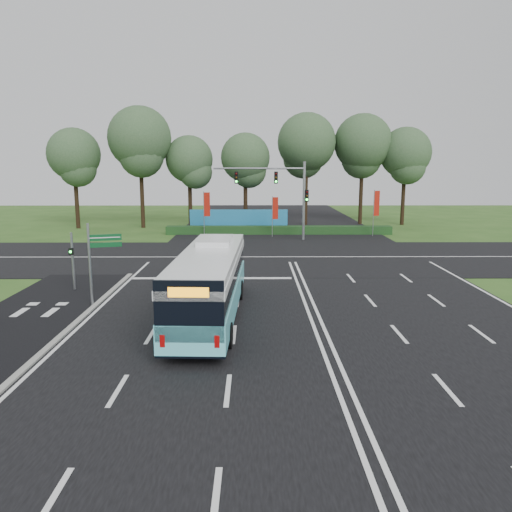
{
  "coord_description": "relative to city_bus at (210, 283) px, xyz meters",
  "views": [
    {
      "loc": [
        -2.54,
        -23.99,
        6.7
      ],
      "look_at": [
        -2.38,
        2.0,
        1.94
      ],
      "focal_mm": 35.0,
      "sensor_mm": 36.0,
      "label": 1
    }
  ],
  "objects": [
    {
      "name": "ground",
      "position": [
        4.42,
        2.79,
        -1.64
      ],
      "size": [
        120.0,
        120.0,
        0.0
      ],
      "primitive_type": "plane",
      "color": "#2C521B",
      "rests_on": "ground"
    },
    {
      "name": "road_main",
      "position": [
        4.42,
        2.79,
        -1.62
      ],
      "size": [
        20.0,
        120.0,
        0.04
      ],
      "primitive_type": "cube",
      "color": "black",
      "rests_on": "ground"
    },
    {
      "name": "road_cross",
      "position": [
        4.42,
        14.79,
        -1.62
      ],
      "size": [
        120.0,
        14.0,
        0.05
      ],
      "primitive_type": "cube",
      "color": "black",
      "rests_on": "ground"
    },
    {
      "name": "bike_path",
      "position": [
        -8.08,
        -0.21,
        -1.61
      ],
      "size": [
        5.0,
        18.0,
        0.06
      ],
      "primitive_type": "cube",
      "color": "black",
      "rests_on": "ground"
    },
    {
      "name": "kerb_strip",
      "position": [
        -5.68,
        -0.21,
        -1.58
      ],
      "size": [
        0.25,
        18.0,
        0.12
      ],
      "primitive_type": "cube",
      "color": "gray",
      "rests_on": "ground"
    },
    {
      "name": "city_bus",
      "position": [
        0.0,
        0.0,
        0.0
      ],
      "size": [
        2.77,
        11.43,
        3.26
      ],
      "rotation": [
        0.0,
        0.0,
        -0.04
      ],
      "color": "#67E4F0",
      "rests_on": "ground"
    },
    {
      "name": "pedestrian_signal",
      "position": [
        -7.79,
        5.06,
        0.09
      ],
      "size": [
        0.29,
        0.41,
        3.17
      ],
      "rotation": [
        0.0,
        0.0,
        0.32
      ],
      "color": "gray",
      "rests_on": "ground"
    },
    {
      "name": "street_sign",
      "position": [
        -5.53,
        2.1,
        0.89
      ],
      "size": [
        1.52,
        0.48,
        4.02
      ],
      "rotation": [
        0.0,
        0.0,
        0.26
      ],
      "color": "gray",
      "rests_on": "ground"
    },
    {
      "name": "banner_flag_left",
      "position": [
        -2.56,
        26.17,
        1.14
      ],
      "size": [
        0.63,
        0.08,
        4.24
      ],
      "rotation": [
        0.0,
        0.0,
        -0.04
      ],
      "color": "gray",
      "rests_on": "ground"
    },
    {
      "name": "banner_flag_mid",
      "position": [
        3.9,
        25.27,
        0.89
      ],
      "size": [
        0.57,
        0.09,
        3.84
      ],
      "rotation": [
        0.0,
        0.0,
        0.07
      ],
      "color": "gray",
      "rests_on": "ground"
    },
    {
      "name": "banner_flag_right",
      "position": [
        13.48,
        25.8,
        1.24
      ],
      "size": [
        0.61,
        0.29,
        4.41
      ],
      "rotation": [
        0.0,
        0.0,
        0.39
      ],
      "color": "gray",
      "rests_on": "ground"
    },
    {
      "name": "traffic_light_gantry",
      "position": [
        4.63,
        23.29,
        3.02
      ],
      "size": [
        8.41,
        0.28,
        7.0
      ],
      "color": "gray",
      "rests_on": "ground"
    },
    {
      "name": "hedge",
      "position": [
        4.42,
        27.29,
        -1.24
      ],
      "size": [
        22.0,
        1.2,
        0.8
      ],
      "primitive_type": "cube",
      "color": "#153A19",
      "rests_on": "ground"
    },
    {
      "name": "blue_hoarding",
      "position": [
        0.42,
        29.79,
        -0.54
      ],
      "size": [
        10.0,
        0.3,
        2.2
      ],
      "primitive_type": "cube",
      "color": "teal",
      "rests_on": "ground"
    },
    {
      "name": "eucalyptus_row",
      "position": [
        2.02,
        34.01,
        6.92
      ],
      "size": [
        41.26,
        9.51,
        12.81
      ],
      "color": "black",
      "rests_on": "ground"
    }
  ]
}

